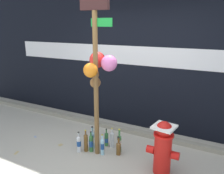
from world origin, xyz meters
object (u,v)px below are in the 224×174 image
Objects in this scene: bottle_1 at (91,143)px; bottle_7 at (119,143)px; bottle_3 at (112,139)px; bottle_8 at (106,139)px; memorial_post at (98,58)px; fire_hydrant at (163,147)px; bottle_0 at (86,142)px; bottle_4 at (79,143)px; bottle_6 at (118,148)px; bottle_5 at (102,146)px; bottle_2 at (92,139)px.

bottle_7 is (0.44, 0.21, 0.01)m from bottle_1.
bottle_3 is 0.11m from bottle_8.
bottle_8 is (-0.00, 0.25, -1.49)m from memorial_post.
fire_hydrant is 2.03× the size of bottle_0.
bottle_6 is (0.64, 0.23, -0.03)m from bottle_4.
memorial_post reaches higher than bottle_5.
bottle_3 is at bearing 49.55° from bottle_1.
bottle_7 reaches higher than bottle_6.
bottle_0 reaches higher than bottle_6.
bottle_1 is (-0.14, -0.04, -1.47)m from memorial_post.
bottle_4 is at bearing -159.95° from bottle_6.
memorial_post is at bearing -21.57° from bottle_2.
bottle_2 is at bearing -178.50° from bottle_6.
bottle_0 is at bearing -105.37° from bottle_2.
memorial_post is 7.21× the size of bottle_5.
bottle_2 is at bearing 157.36° from bottle_5.
bottle_4 is 0.68m from bottle_6.
bottle_7 is (0.18, -0.08, 0.02)m from bottle_3.
bottle_0 is at bearing -124.42° from bottle_8.
bottle_4 is 1.00× the size of bottle_5.
bottle_1 is 1.00× the size of bottle_5.
bottle_1 is 1.02× the size of bottle_3.
bottle_3 is (0.29, 0.19, -0.01)m from bottle_2.
bottle_6 is at bearing 14.87° from memorial_post.
bottle_4 is at bearing -148.12° from bottle_1.
bottle_6 is (0.51, 0.01, -0.04)m from bottle_2.
bottle_4 is at bearing -175.81° from fire_hydrant.
bottle_5 is (0.40, 0.11, 0.00)m from bottle_4.
memorial_post is at bearing 155.06° from bottle_5.
memorial_post is 1.47m from bottle_2.
bottle_2 reaches higher than bottle_0.
bottle_2 is at bearing -167.94° from bottle_7.
bottle_8 is at bearing 55.58° from bottle_0.
bottle_0 is 1.09× the size of bottle_3.
bottle_4 reaches higher than bottle_3.
bottle_0 is 0.57m from bottle_6.
memorial_post is 1.52m from bottle_8.
bottle_6 is at bearing 27.27° from bottle_5.
bottle_1 is at bearing -165.04° from bottle_6.
bottle_1 reaches higher than bottle_6.
bottle_0 reaches higher than bottle_3.
bottle_4 is 0.51m from bottle_8.
bottle_5 reaches higher than bottle_6.
bottle_5 is 1.14× the size of bottle_6.
memorial_post is 1.51m from bottle_4.
bottle_4 is at bearing -152.21° from bottle_7.
bottle_0 reaches higher than bottle_8.
bottle_4 is (-1.41, -0.10, -0.27)m from fire_hydrant.
fire_hydrant is at bearing -15.25° from bottle_7.
bottle_1 is 0.32m from bottle_8.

